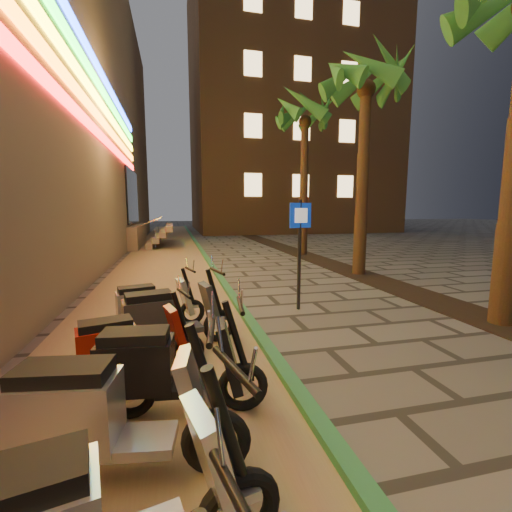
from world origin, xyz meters
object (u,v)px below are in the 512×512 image
object	(u,v)px
pedestrian_sign	(300,239)
scooter_6	(163,368)
scooter_9	(151,305)
scooter_5	(104,416)
scooter_7	(128,346)
scooter_8	(168,317)

from	to	relation	value
pedestrian_sign	scooter_6	world-z (taller)	pedestrian_sign
scooter_6	scooter_9	size ratio (longest dim) A/B	1.12
pedestrian_sign	scooter_5	xyz separation A→B (m)	(-3.08, -4.00, -0.94)
scooter_7	pedestrian_sign	bearing A→B (deg)	22.55
scooter_7	scooter_8	size ratio (longest dim) A/B	0.90
pedestrian_sign	scooter_5	world-z (taller)	pedestrian_sign
scooter_7	scooter_8	world-z (taller)	scooter_8
pedestrian_sign	scooter_8	world-z (taller)	pedestrian_sign
pedestrian_sign	scooter_9	world-z (taller)	pedestrian_sign
scooter_6	scooter_8	xyz separation A→B (m)	(0.02, 1.67, -0.00)
pedestrian_sign	scooter_6	distance (m)	4.30
scooter_8	scooter_9	bearing A→B (deg)	94.45
scooter_6	scooter_8	world-z (taller)	same
scooter_7	scooter_8	distance (m)	0.98
scooter_6	pedestrian_sign	bearing A→B (deg)	57.17
scooter_8	scooter_6	bearing A→B (deg)	-103.82
pedestrian_sign	scooter_6	bearing A→B (deg)	-143.11
scooter_5	scooter_8	distance (m)	2.47
scooter_6	scooter_9	xyz separation A→B (m)	(-0.27, 2.58, -0.05)
pedestrian_sign	scooter_6	size ratio (longest dim) A/B	1.35
pedestrian_sign	scooter_9	xyz separation A→B (m)	(-2.93, -0.65, -1.02)
pedestrian_sign	scooter_8	xyz separation A→B (m)	(-2.64, -1.56, -0.97)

